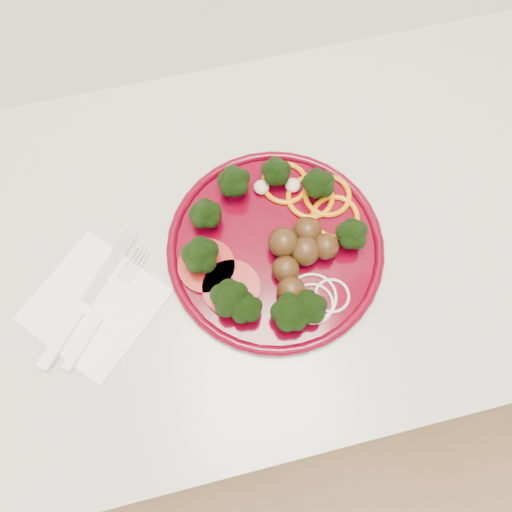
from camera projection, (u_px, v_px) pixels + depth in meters
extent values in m
cube|color=silver|center=(276.00, 307.00, 1.15)|extent=(2.40, 0.60, 0.87)
cube|color=#B1AFA7|center=(287.00, 232.00, 0.73)|extent=(2.40, 0.60, 0.03)
cylinder|color=#4D0110|center=(275.00, 248.00, 0.69)|extent=(0.30, 0.30, 0.01)
torus|color=#4D0110|center=(275.00, 247.00, 0.69)|extent=(0.30, 0.30, 0.01)
sphere|color=#432910|center=(291.00, 290.00, 0.65)|extent=(0.04, 0.04, 0.04)
sphere|color=#432910|center=(307.00, 231.00, 0.68)|extent=(0.04, 0.04, 0.04)
sphere|color=#432910|center=(305.00, 251.00, 0.67)|extent=(0.04, 0.04, 0.04)
sphere|color=#432910|center=(283.00, 244.00, 0.67)|extent=(0.04, 0.04, 0.04)
sphere|color=#432910|center=(325.00, 248.00, 0.67)|extent=(0.04, 0.04, 0.04)
sphere|color=#432910|center=(286.00, 268.00, 0.66)|extent=(0.04, 0.04, 0.04)
torus|color=#CE7107|center=(310.00, 197.00, 0.71)|extent=(0.07, 0.07, 0.01)
torus|color=#CE7107|center=(335.00, 217.00, 0.70)|extent=(0.07, 0.07, 0.01)
torus|color=#CE7107|center=(285.00, 183.00, 0.72)|extent=(0.07, 0.07, 0.01)
torus|color=#CE7107|center=(327.00, 195.00, 0.71)|extent=(0.07, 0.07, 0.01)
cylinder|color=#720A07|center=(206.00, 266.00, 0.68)|extent=(0.08, 0.08, 0.01)
cylinder|color=#720A07|center=(231.00, 288.00, 0.66)|extent=(0.08, 0.08, 0.01)
torus|color=beige|center=(313.00, 303.00, 0.66)|extent=(0.06, 0.06, 0.00)
torus|color=beige|center=(332.00, 295.00, 0.66)|extent=(0.05, 0.05, 0.00)
torus|color=beige|center=(313.00, 296.00, 0.66)|extent=(0.07, 0.07, 0.00)
ellipsoid|color=#C6B793|center=(261.00, 188.00, 0.71)|extent=(0.02, 0.02, 0.02)
ellipsoid|color=#C6B793|center=(213.00, 212.00, 0.70)|extent=(0.02, 0.02, 0.02)
ellipsoid|color=#C6B793|center=(293.00, 185.00, 0.71)|extent=(0.02, 0.02, 0.02)
cube|color=white|center=(94.00, 305.00, 0.67)|extent=(0.22, 0.22, 0.00)
cube|color=silver|center=(110.00, 267.00, 0.69)|extent=(0.09, 0.10, 0.00)
cube|color=white|center=(61.00, 339.00, 0.65)|extent=(0.07, 0.07, 0.01)
cube|color=white|center=(83.00, 342.00, 0.65)|extent=(0.06, 0.07, 0.01)
cube|color=silver|center=(128.00, 273.00, 0.68)|extent=(0.03, 0.03, 0.00)
cube|color=silver|center=(143.00, 261.00, 0.69)|extent=(0.02, 0.02, 0.00)
cube|color=silver|center=(140.00, 259.00, 0.69)|extent=(0.02, 0.02, 0.00)
cube|color=silver|center=(136.00, 257.00, 0.69)|extent=(0.02, 0.02, 0.00)
cube|color=silver|center=(133.00, 255.00, 0.69)|extent=(0.02, 0.02, 0.00)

